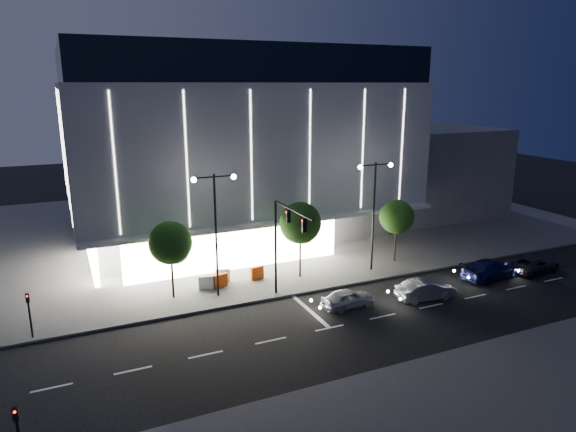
# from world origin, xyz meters

# --- Properties ---
(ground) EXTENTS (160.00, 160.00, 0.00)m
(ground) POSITION_xyz_m (0.00, 0.00, 0.00)
(ground) COLOR black
(ground) RESTS_ON ground
(sidewalk_museum) EXTENTS (70.00, 40.00, 0.15)m
(sidewalk_museum) POSITION_xyz_m (5.00, 24.00, 0.07)
(sidewalk_museum) COLOR #474747
(sidewalk_museum) RESTS_ON ground
(sidewalk_near) EXTENTS (70.00, 10.00, 0.15)m
(sidewalk_near) POSITION_xyz_m (5.00, -12.00, 0.07)
(sidewalk_near) COLOR #474747
(sidewalk_near) RESTS_ON ground
(museum) EXTENTS (30.00, 25.80, 18.00)m
(museum) POSITION_xyz_m (2.98, 22.31, 9.27)
(museum) COLOR #4C4C51
(museum) RESTS_ON ground
(annex_building) EXTENTS (16.00, 20.00, 10.00)m
(annex_building) POSITION_xyz_m (26.00, 24.00, 5.00)
(annex_building) COLOR #4C4C51
(annex_building) RESTS_ON ground
(traffic_mast) EXTENTS (0.33, 5.89, 7.07)m
(traffic_mast) POSITION_xyz_m (1.00, 3.34, 5.03)
(traffic_mast) COLOR black
(traffic_mast) RESTS_ON ground
(street_lamp_west) EXTENTS (3.16, 0.36, 9.00)m
(street_lamp_west) POSITION_xyz_m (-3.00, 6.00, 5.96)
(street_lamp_west) COLOR black
(street_lamp_west) RESTS_ON ground
(street_lamp_east) EXTENTS (3.16, 0.36, 9.00)m
(street_lamp_east) POSITION_xyz_m (10.00, 6.00, 5.96)
(street_lamp_east) COLOR black
(street_lamp_east) RESTS_ON ground
(ped_signal_far) EXTENTS (0.22, 0.24, 3.00)m
(ped_signal_far) POSITION_xyz_m (-15.00, 4.50, 1.89)
(ped_signal_far) COLOR black
(ped_signal_far) RESTS_ON ground
(ped_signal_near) EXTENTS (0.22, 0.24, 3.00)m
(ped_signal_near) POSITION_xyz_m (-15.00, -7.50, 1.89)
(ped_signal_near) COLOR black
(ped_signal_near) RESTS_ON ground
(tree_left) EXTENTS (3.02, 3.02, 5.72)m
(tree_left) POSITION_xyz_m (-5.97, 7.02, 4.03)
(tree_left) COLOR black
(tree_left) RESTS_ON ground
(tree_mid) EXTENTS (3.25, 3.25, 6.15)m
(tree_mid) POSITION_xyz_m (4.03, 7.02, 4.33)
(tree_mid) COLOR black
(tree_mid) RESTS_ON ground
(tree_right) EXTENTS (2.91, 2.91, 5.51)m
(tree_right) POSITION_xyz_m (13.03, 7.02, 3.88)
(tree_right) COLOR black
(tree_right) RESTS_ON ground
(car_lead) EXTENTS (3.92, 1.84, 1.30)m
(car_lead) POSITION_xyz_m (4.63, 0.73, 0.65)
(car_lead) COLOR #B3B4BB
(car_lead) RESTS_ON ground
(car_second) EXTENTS (4.47, 1.90, 1.43)m
(car_second) POSITION_xyz_m (10.42, -0.36, 0.72)
(car_second) COLOR #97989E
(car_second) RESTS_ON ground
(car_third) EXTENTS (5.55, 2.78, 1.55)m
(car_third) POSITION_xyz_m (17.62, 0.75, 0.77)
(car_third) COLOR #14184C
(car_third) RESTS_ON ground
(car_fourth) EXTENTS (4.88, 2.67, 1.30)m
(car_fourth) POSITION_xyz_m (22.02, 0.42, 0.65)
(car_fourth) COLOR #2D2D32
(car_fourth) RESTS_ON ground
(barrier_a) EXTENTS (1.13, 0.53, 1.00)m
(barrier_a) POSITION_xyz_m (-2.37, 7.47, 0.65)
(barrier_a) COLOR #E54C0C
(barrier_a) RESTS_ON sidewalk_museum
(barrier_b) EXTENTS (1.13, 0.49, 1.00)m
(barrier_b) POSITION_xyz_m (-1.91, 8.41, 0.65)
(barrier_b) COLOR silver
(barrier_b) RESTS_ON sidewalk_museum
(barrier_c) EXTENTS (1.13, 0.48, 1.00)m
(barrier_c) POSITION_xyz_m (0.70, 7.86, 0.65)
(barrier_c) COLOR #FC4E0E
(barrier_c) RESTS_ON sidewalk_museum
(barrier_d) EXTENTS (1.13, 0.52, 1.00)m
(barrier_d) POSITION_xyz_m (-3.48, 7.50, 0.65)
(barrier_d) COLOR white
(barrier_d) RESTS_ON sidewalk_museum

